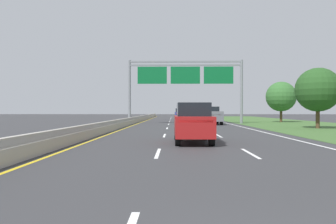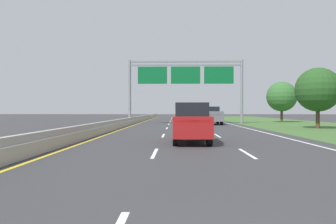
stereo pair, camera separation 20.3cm
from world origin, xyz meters
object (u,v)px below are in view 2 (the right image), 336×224
car_red_centre_lane_suv (191,122)px  roadside_tree_far (282,97)px  pickup_truck_grey (212,116)px  car_silver_right_lane_suv (205,114)px  car_blue_centre_lane_suv (181,114)px  roadside_tree_mid (318,90)px  overhead_sign_gantry (186,78)px

car_red_centre_lane_suv → roadside_tree_far: (14.75, 30.18, 2.66)m
pickup_truck_grey → car_silver_right_lane_suv: 10.95m
pickup_truck_grey → car_blue_centre_lane_suv: pickup_truck_grey is taller
roadside_tree_mid → roadside_tree_far: roadside_tree_far is taller
car_silver_right_lane_suv → car_blue_centre_lane_suv: bearing=26.0°
car_blue_centre_lane_suv → roadside_tree_mid: (12.51, -27.92, 2.58)m
overhead_sign_gantry → pickup_truck_grey: 6.33m
roadside_tree_mid → car_silver_right_lane_suv: bearing=114.1°
pickup_truck_grey → car_red_centre_lane_suv: bearing=170.6°
overhead_sign_gantry → car_red_centre_lane_suv: size_ratio=3.19×
roadside_tree_mid → overhead_sign_gantry: bearing=137.0°
overhead_sign_gantry → roadside_tree_mid: bearing=-43.0°
overhead_sign_gantry → car_blue_centre_lane_suv: size_ratio=3.18×
car_red_centre_lane_suv → car_blue_centre_lane_suv: bearing=-0.7°
car_blue_centre_lane_suv → roadside_tree_mid: roadside_tree_mid is taller
pickup_truck_grey → roadside_tree_far: (11.00, 7.67, 2.68)m
pickup_truck_grey → roadside_tree_far: bearing=-55.0°
roadside_tree_mid → car_red_centre_lane_suv: bearing=-133.1°
overhead_sign_gantry → car_blue_centre_lane_suv: overhead_sign_gantry is taller
car_red_centre_lane_suv → roadside_tree_mid: bearing=-43.6°
pickup_truck_grey → car_red_centre_lane_suv: size_ratio=1.15×
car_blue_centre_lane_suv → overhead_sign_gantry: bearing=180.0°
pickup_truck_grey → roadside_tree_far: size_ratio=0.91×
pickup_truck_grey → car_silver_right_lane_suv: size_ratio=1.14×
roadside_tree_mid → roadside_tree_far: 16.79m
overhead_sign_gantry → roadside_tree_far: bearing=20.4°
overhead_sign_gantry → car_red_centre_lane_suv: overhead_sign_gantry is taller
overhead_sign_gantry → roadside_tree_mid: overhead_sign_gantry is taller
overhead_sign_gantry → car_silver_right_lane_suv: 10.38m
overhead_sign_gantry → car_red_centre_lane_suv: bearing=-91.2°
car_silver_right_lane_suv → roadside_tree_far: size_ratio=0.80×
car_silver_right_lane_suv → car_blue_centre_lane_suv: same height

